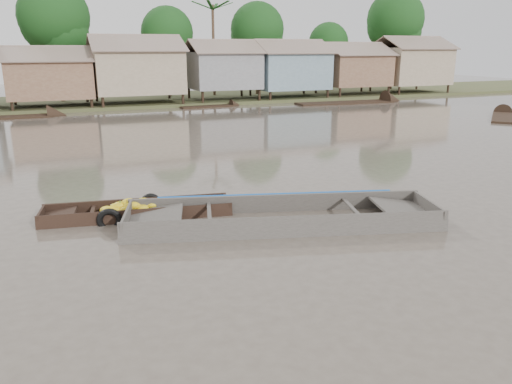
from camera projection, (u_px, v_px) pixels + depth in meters
name	position (u px, v px, depth m)	size (l,w,h in m)	color
ground	(244.00, 237.00, 12.09)	(120.00, 120.00, 0.00)	#53493F
riverbank	(138.00, 65.00, 40.65)	(120.00, 12.47, 10.22)	#384723
banana_boat	(135.00, 211.00, 13.56)	(5.17, 2.03, 0.70)	black
viewer_boat	(283.00, 221.00, 13.01)	(8.33, 4.24, 0.65)	#3B3732
distant_boats	(214.00, 113.00, 35.45)	(45.89, 16.12, 0.35)	black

